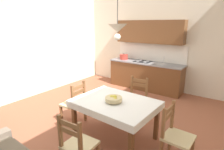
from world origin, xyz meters
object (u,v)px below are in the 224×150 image
kitchen_cabinetry (146,63)px  fruit_bowl (114,99)px  dining_chair_camera_side (78,146)px  dining_chair_window_side (176,136)px  dining_chair_tv_side (74,104)px  dining_chair_kitchen_side (136,99)px  pendant_lamp (117,29)px  dining_table (115,107)px

kitchen_cabinetry → fruit_bowl: size_ratio=8.05×
dining_chair_camera_side → dining_chair_window_side: size_ratio=1.00×
dining_chair_window_side → dining_chair_camera_side: bearing=-135.5°
kitchen_cabinetry → dining_chair_camera_side: 4.00m
kitchen_cabinetry → fruit_bowl: bearing=-75.1°
dining_chair_camera_side → dining_chair_tv_side: bearing=138.9°
kitchen_cabinetry → dining_chair_window_side: (1.88, -2.86, -0.41)m
dining_chair_kitchen_side → dining_chair_window_side: 1.49m
dining_chair_tv_side → dining_chair_kitchen_side: bearing=46.2°
dining_chair_tv_side → dining_chair_window_side: bearing=2.3°
kitchen_cabinetry → dining_chair_tv_side: size_ratio=2.60×
fruit_bowl → pendant_lamp: pendant_lamp is taller
dining_table → dining_chair_kitchen_side: 0.98m
dining_table → dining_chair_kitchen_side: size_ratio=1.59×
dining_table → dining_chair_window_side: size_ratio=1.59×
kitchen_cabinetry → dining_chair_kitchen_side: size_ratio=2.60×
dining_chair_tv_side → kitchen_cabinetry: bearing=85.1°
dining_chair_window_side → pendant_lamp: 1.91m
kitchen_cabinetry → dining_chair_tv_side: (-0.25, -2.95, -0.41)m
dining_chair_kitchen_side → dining_chair_window_side: (1.17, -0.92, 0.00)m
dining_chair_kitchen_side → dining_chair_window_side: bearing=-38.1°
kitchen_cabinetry → dining_table: size_ratio=1.63×
dining_table → dining_chair_window_side: (1.10, 0.04, -0.20)m
dining_chair_kitchen_side → dining_chair_tv_side: 1.39m
kitchen_cabinetry → dining_chair_window_side: bearing=-56.7°
dining_chair_kitchen_side → pendant_lamp: (0.08, -0.91, 1.57)m
dining_table → dining_chair_kitchen_side: (-0.07, 0.95, -0.20)m
dining_chair_camera_side → dining_table: bearing=93.0°
dining_chair_camera_side → dining_chair_kitchen_side: 1.95m
kitchen_cabinetry → dining_chair_camera_side: (0.83, -3.89, -0.41)m
dining_table → dining_chair_camera_side: size_ratio=1.59×
dining_table → pendant_lamp: bearing=76.6°
dining_chair_window_side → dining_chair_tv_side: (-2.13, -0.08, 0.00)m
dining_table → dining_chair_camera_side: bearing=-87.0°
dining_chair_kitchen_side → dining_chair_tv_side: (-0.96, -1.00, 0.00)m
fruit_bowl → pendant_lamp: (0.00, 0.09, 1.20)m
kitchen_cabinetry → dining_chair_tv_side: 2.99m
dining_chair_tv_side → fruit_bowl: size_ratio=3.10×
dining_chair_kitchen_side → fruit_bowl: bearing=-85.6°
dining_chair_kitchen_side → dining_chair_camera_side: bearing=-86.4°
dining_chair_kitchen_side → pendant_lamp: 1.82m
kitchen_cabinetry → dining_chair_window_side: kitchen_cabinetry is taller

